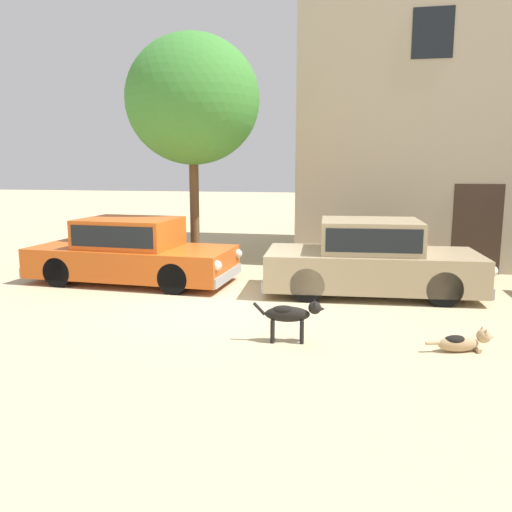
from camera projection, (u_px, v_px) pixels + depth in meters
name	position (u px, v px, depth m)	size (l,w,h in m)	color
ground_plane	(211.00, 305.00, 9.61)	(80.00, 80.00, 0.00)	tan
parked_sedan_nearest	(132.00, 251.00, 11.38)	(4.57, 2.04, 1.40)	#D15619
parked_sedan_second	(371.00, 258.00, 10.32)	(4.34, 2.04, 1.47)	tan
stray_dog_spotted	(291.00, 314.00, 7.52)	(1.04, 0.28, 0.64)	black
stray_dog_tan	(464.00, 341.00, 7.17)	(0.95, 0.36, 0.34)	tan
acacia_tree_left	(192.00, 100.00, 12.15)	(3.14, 2.82, 5.51)	brown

